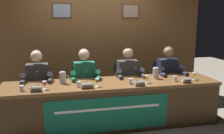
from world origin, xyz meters
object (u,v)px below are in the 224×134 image
juice_glass_center_left (97,81)px  microphone_far_right (182,74)px  water_cup_far_right (175,79)px  water_pitcher_left_side (63,78)px  panelist_center_right (129,76)px  juice_glass_far_right (194,75)px  water_cup_center_right (130,82)px  microphone_far_left (37,82)px  nameplate_far_left (36,89)px  chair_center_right (125,88)px  chair_center_left (84,90)px  panelist_far_left (38,81)px  panelist_center_left (85,78)px  water_cup_center_left (79,85)px  panelist_far_right (169,74)px  water_pitcher_right_side (156,73)px  nameplate_center_right (140,83)px  nameplate_center_left (87,86)px  chair_far_right (164,85)px  juice_glass_far_left (45,84)px  nameplate_far_right (187,80)px  chair_far_left (39,93)px  microphone_center_left (87,80)px  juice_glass_center_right (147,78)px  microphone_center_right (137,77)px  water_cup_far_left (22,89)px

juice_glass_center_left → microphone_far_right: (1.50, 0.16, -0.01)m
water_cup_far_right → water_pitcher_left_side: 1.83m
panelist_center_right → juice_glass_far_right: size_ratio=9.87×
water_cup_center_right → microphone_far_left: bearing=173.2°
nameplate_far_left → chair_center_right: size_ratio=0.19×
microphone_far_left → chair_center_left: 1.03m
panelist_far_left → panelist_center_left: same height
water_pitcher_left_side → water_cup_center_left: bearing=-48.2°
panelist_far_right → water_pitcher_right_side: (-0.41, -0.32, 0.11)m
nameplate_center_right → microphone_far_right: microphone_far_right is taller
panelist_far_left → juice_glass_center_left: (0.92, -0.59, 0.10)m
microphone_far_right → water_pitcher_right_side: (-0.44, 0.11, 0.02)m
microphone_far_left → nameplate_center_left: (0.72, -0.28, -0.03)m
nameplate_far_left → chair_far_right: chair_far_right is taller
nameplate_center_left → water_cup_center_left: 0.16m
panelist_far_left → microphone_far_right: size_ratio=5.66×
juice_glass_far_left → nameplate_far_right: juice_glass_far_left is taller
juice_glass_center_left → water_cup_far_right: size_ratio=1.46×
water_pitcher_left_side → chair_center_left: bearing=52.7°
panelist_far_left → chair_far_left: bearing=90.0°
panelist_far_left → juice_glass_far_left: size_ratio=9.87×
juice_glass_far_left → chair_far_right: bearing=19.0°
panelist_center_left → water_cup_far_right: size_ratio=14.39×
nameplate_far_right → water_pitcher_right_side: bearing=134.6°
nameplate_far_left → panelist_center_right: (1.56, 0.67, -0.05)m
microphone_far_left → microphone_far_right: same height
nameplate_center_left → nameplate_far_right: same height
water_cup_center_left → panelist_far_right: (1.74, 0.56, -0.05)m
juice_glass_far_left → juice_glass_center_left: size_ratio=1.00×
chair_center_left → water_cup_far_right: bearing=-27.7°
microphone_far_left → microphone_center_left: (0.75, -0.07, 0.00)m
juice_glass_center_right → microphone_far_right: (0.70, 0.13, -0.01)m
nameplate_center_right → water_cup_center_right: water_cup_center_right is taller
nameplate_far_left → nameplate_center_left: size_ratio=0.89×
water_pitcher_left_side → water_pitcher_right_side: size_ratio=1.00×
chair_center_right → microphone_center_right: microphone_center_right is taller
juice_glass_center_left → nameplate_far_right: (1.43, -0.11, -0.05)m
chair_center_right → water_cup_far_right: size_ratio=10.54×
microphone_far_right → water_pitcher_left_side: bearing=176.4°
microphone_far_left → panelist_center_right: bearing=14.1°
chair_far_left → juice_glass_center_right: (1.72, -0.76, 0.37)m
microphone_far_left → nameplate_center_left: size_ratio=1.16×
panelist_far_left → microphone_far_left: panelist_far_left is taller
water_cup_far_left → microphone_far_right: microphone_far_right is taller
chair_center_right → water_pitcher_left_side: 1.34m
panelist_far_left → juice_glass_far_right: (2.56, -0.54, 0.10)m
panelist_center_right → water_cup_far_right: size_ratio=14.39×
water_pitcher_left_side → juice_glass_far_left: bearing=-134.7°
water_cup_far_right → microphone_center_right: bearing=167.4°
microphone_far_left → juice_glass_center_left: bearing=-12.6°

